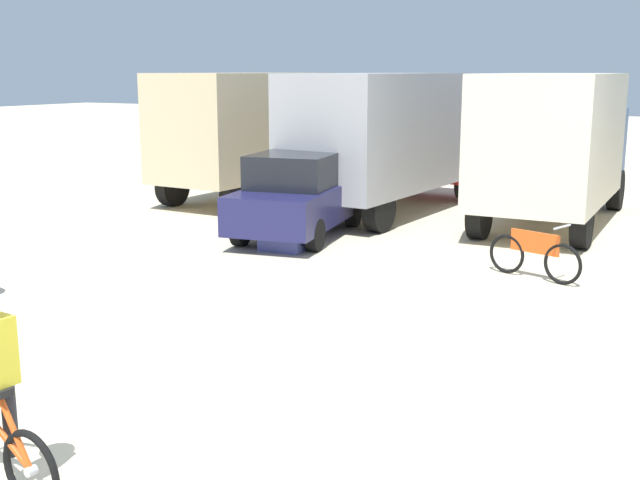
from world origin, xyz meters
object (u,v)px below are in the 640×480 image
sedan_parked (299,195)px  supply_crate (285,233)px  box_truck_cream_rv (556,141)px  box_truck_tan_camper (255,129)px  box_truck_grey_hauler (386,136)px  bicycle_spare (534,256)px

sedan_parked → supply_crate: bearing=-72.2°
box_truck_cream_rv → sedan_parked: bearing=-138.6°
box_truck_tan_camper → box_truck_grey_hauler: (4.08, -0.48, 0.00)m
box_truck_cream_rv → sedan_parked: 5.88m
box_truck_tan_camper → supply_crate: size_ratio=8.01×
box_truck_grey_hauler → supply_crate: size_ratio=8.06×
box_truck_cream_rv → supply_crate: (-3.94, -5.08, -1.55)m
box_truck_tan_camper → bicycle_spare: bearing=-30.1°
sedan_parked → supply_crate: size_ratio=5.21×
box_truck_grey_hauler → sedan_parked: (-0.41, -3.50, -0.99)m
box_truck_tan_camper → bicycle_spare: (8.86, -5.14, -1.48)m
box_truck_tan_camper → box_truck_cream_rv: size_ratio=1.00×
box_truck_grey_hauler → bicycle_spare: 6.84m
box_truck_cream_rv → supply_crate: box_truck_cream_rv is taller
supply_crate → bicycle_spare: bearing=1.1°
sedan_parked → supply_crate: sedan_parked is taller
box_truck_tan_camper → sedan_parked: box_truck_tan_camper is taller
bicycle_spare → box_truck_tan_camper: bearing=149.9°
box_truck_cream_rv → supply_crate: bearing=-127.8°
sedan_parked → box_truck_grey_hauler: bearing=83.4°
box_truck_grey_hauler → box_truck_cream_rv: (3.94, 0.33, 0.00)m
box_truck_grey_hauler → bicycle_spare: size_ratio=4.11×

